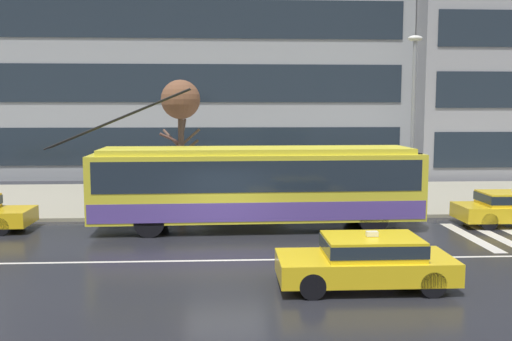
{
  "coord_description": "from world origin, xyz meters",
  "views": [
    {
      "loc": [
        0.04,
        -17.09,
        4.36
      ],
      "look_at": [
        1.13,
        3.4,
        2.1
      ],
      "focal_mm": 39.56,
      "sensor_mm": 36.0,
      "label": 1
    }
  ],
  "objects_px": {
    "trolleybus": "(258,184)",
    "pedestrian_at_shelter": "(165,174)",
    "pedestrian_approaching_curb": "(151,185)",
    "street_tree_bare": "(181,103)",
    "street_lamp": "(413,109)",
    "taxi_oncoming_near": "(367,259)",
    "bus_shelter": "(243,165)"
  },
  "relations": [
    {
      "from": "bus_shelter",
      "to": "pedestrian_approaching_curb",
      "type": "height_order",
      "value": "bus_shelter"
    },
    {
      "from": "trolleybus",
      "to": "street_lamp",
      "type": "height_order",
      "value": "street_lamp"
    },
    {
      "from": "pedestrian_approaching_curb",
      "to": "street_lamp",
      "type": "height_order",
      "value": "street_lamp"
    },
    {
      "from": "taxi_oncoming_near",
      "to": "street_tree_bare",
      "type": "height_order",
      "value": "street_tree_bare"
    },
    {
      "from": "trolleybus",
      "to": "pedestrian_at_shelter",
      "type": "xyz_separation_m",
      "value": [
        -3.54,
        1.99,
        0.17
      ]
    },
    {
      "from": "trolleybus",
      "to": "street_tree_bare",
      "type": "xyz_separation_m",
      "value": [
        -3.11,
        4.78,
        2.97
      ]
    },
    {
      "from": "pedestrian_at_shelter",
      "to": "pedestrian_approaching_curb",
      "type": "xyz_separation_m",
      "value": [
        -0.76,
        1.61,
        -0.64
      ]
    },
    {
      "from": "trolleybus",
      "to": "taxi_oncoming_near",
      "type": "height_order",
      "value": "trolleybus"
    },
    {
      "from": "pedestrian_approaching_curb",
      "to": "taxi_oncoming_near",
      "type": "bearing_deg",
      "value": -57.93
    },
    {
      "from": "taxi_oncoming_near",
      "to": "bus_shelter",
      "type": "xyz_separation_m",
      "value": [
        -2.72,
        10.47,
        1.28
      ]
    },
    {
      "from": "trolleybus",
      "to": "street_lamp",
      "type": "distance_m",
      "value": 7.5
    },
    {
      "from": "taxi_oncoming_near",
      "to": "pedestrian_at_shelter",
      "type": "relative_size",
      "value": 2.1
    },
    {
      "from": "trolleybus",
      "to": "bus_shelter",
      "type": "xyz_separation_m",
      "value": [
        -0.43,
        3.53,
        0.35
      ]
    },
    {
      "from": "bus_shelter",
      "to": "street_tree_bare",
      "type": "height_order",
      "value": "street_tree_bare"
    },
    {
      "from": "trolleybus",
      "to": "taxi_oncoming_near",
      "type": "bearing_deg",
      "value": -71.67
    },
    {
      "from": "street_lamp",
      "to": "street_tree_bare",
      "type": "bearing_deg",
      "value": 166.92
    },
    {
      "from": "taxi_oncoming_near",
      "to": "bus_shelter",
      "type": "bearing_deg",
      "value": 104.58
    },
    {
      "from": "pedestrian_at_shelter",
      "to": "street_tree_bare",
      "type": "xyz_separation_m",
      "value": [
        0.43,
        2.8,
        2.8
      ]
    },
    {
      "from": "bus_shelter",
      "to": "street_lamp",
      "type": "relative_size",
      "value": 0.59
    },
    {
      "from": "street_lamp",
      "to": "pedestrian_at_shelter",
      "type": "bearing_deg",
      "value": -176.8
    },
    {
      "from": "pedestrian_at_shelter",
      "to": "pedestrian_approaching_curb",
      "type": "height_order",
      "value": "pedestrian_at_shelter"
    },
    {
      "from": "taxi_oncoming_near",
      "to": "pedestrian_approaching_curb",
      "type": "distance_m",
      "value": 12.43
    },
    {
      "from": "street_lamp",
      "to": "street_tree_bare",
      "type": "xyz_separation_m",
      "value": [
        -9.62,
        2.24,
        0.27
      ]
    },
    {
      "from": "taxi_oncoming_near",
      "to": "pedestrian_approaching_curb",
      "type": "xyz_separation_m",
      "value": [
        -6.6,
        10.53,
        0.46
      ]
    },
    {
      "from": "taxi_oncoming_near",
      "to": "street_lamp",
      "type": "xyz_separation_m",
      "value": [
        4.22,
        9.48,
        3.63
      ]
    },
    {
      "from": "pedestrian_at_shelter",
      "to": "street_tree_bare",
      "type": "distance_m",
      "value": 3.99
    },
    {
      "from": "bus_shelter",
      "to": "pedestrian_at_shelter",
      "type": "height_order",
      "value": "bus_shelter"
    },
    {
      "from": "pedestrian_at_shelter",
      "to": "street_tree_bare",
      "type": "relative_size",
      "value": 0.37
    },
    {
      "from": "taxi_oncoming_near",
      "to": "pedestrian_approaching_curb",
      "type": "height_order",
      "value": "pedestrian_approaching_curb"
    },
    {
      "from": "trolleybus",
      "to": "pedestrian_at_shelter",
      "type": "bearing_deg",
      "value": 150.7
    },
    {
      "from": "pedestrian_approaching_curb",
      "to": "street_tree_bare",
      "type": "bearing_deg",
      "value": 44.93
    },
    {
      "from": "taxi_oncoming_near",
      "to": "pedestrian_approaching_curb",
      "type": "relative_size",
      "value": 2.47
    }
  ]
}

